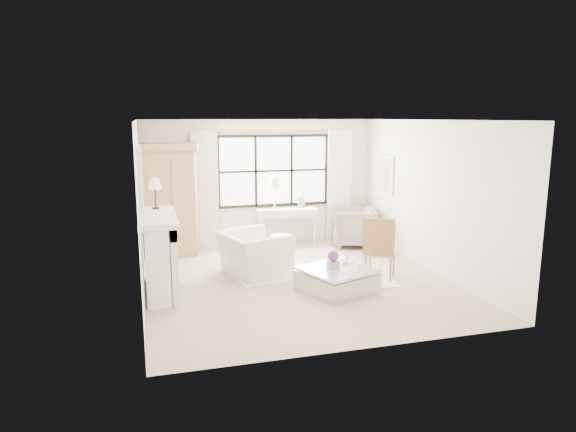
% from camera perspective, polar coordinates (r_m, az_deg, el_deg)
% --- Properties ---
extents(floor, '(5.50, 5.50, 0.00)m').
position_cam_1_polar(floor, '(8.84, 0.91, -7.16)').
color(floor, tan).
rests_on(floor, ground).
extents(ceiling, '(5.50, 5.50, 0.00)m').
position_cam_1_polar(ceiling, '(8.40, 0.97, 10.62)').
color(ceiling, white).
rests_on(ceiling, ground).
extents(wall_back, '(5.00, 0.00, 5.00)m').
position_cam_1_polar(wall_back, '(11.15, -3.12, 3.73)').
color(wall_back, white).
rests_on(wall_back, ground).
extents(wall_front, '(5.00, 0.00, 5.00)m').
position_cam_1_polar(wall_front, '(5.99, 8.51, -2.67)').
color(wall_front, silver).
rests_on(wall_front, ground).
extents(wall_left, '(0.00, 5.50, 5.50)m').
position_cam_1_polar(wall_left, '(8.17, -16.11, 0.66)').
color(wall_left, white).
rests_on(wall_left, ground).
extents(wall_right, '(0.00, 5.50, 5.50)m').
position_cam_1_polar(wall_right, '(9.53, 15.50, 2.12)').
color(wall_right, beige).
rests_on(wall_right, ground).
extents(window_pane, '(2.40, 0.02, 1.50)m').
position_cam_1_polar(window_pane, '(11.17, -1.60, 5.05)').
color(window_pane, white).
rests_on(window_pane, wall_back).
extents(window_frame, '(2.50, 0.04, 1.50)m').
position_cam_1_polar(window_frame, '(11.17, -1.59, 5.04)').
color(window_frame, black).
rests_on(window_frame, wall_back).
extents(curtain_rod, '(3.30, 0.04, 0.04)m').
position_cam_1_polar(curtain_rod, '(11.06, -1.55, 9.50)').
color(curtain_rod, '#B4803E').
rests_on(curtain_rod, wall_back).
extents(curtain_left, '(0.55, 0.10, 2.47)m').
position_cam_1_polar(curtain_left, '(10.87, -9.19, 2.81)').
color(curtain_left, beige).
rests_on(curtain_left, ground).
extents(curtain_right, '(0.55, 0.10, 2.47)m').
position_cam_1_polar(curtain_right, '(11.60, 5.72, 3.40)').
color(curtain_right, white).
rests_on(curtain_right, ground).
extents(fireplace, '(0.58, 1.66, 1.26)m').
position_cam_1_polar(fireplace, '(8.32, -14.29, -4.02)').
color(fireplace, silver).
rests_on(fireplace, ground).
extents(mirror_frame, '(0.05, 1.15, 0.95)m').
position_cam_1_polar(mirror_frame, '(8.10, -16.08, 4.09)').
color(mirror_frame, white).
rests_on(mirror_frame, wall_left).
extents(mirror_glass, '(0.02, 1.00, 0.80)m').
position_cam_1_polar(mirror_glass, '(8.10, -15.87, 4.10)').
color(mirror_glass, silver).
rests_on(mirror_glass, wall_left).
extents(art_frame, '(0.04, 0.62, 0.82)m').
position_cam_1_polar(art_frame, '(10.97, 10.84, 4.48)').
color(art_frame, white).
rests_on(art_frame, wall_right).
extents(art_canvas, '(0.01, 0.52, 0.72)m').
position_cam_1_polar(art_canvas, '(10.96, 10.74, 4.48)').
color(art_canvas, '#B5A18C').
rests_on(art_canvas, wall_right).
extents(mantel_lamp, '(0.22, 0.22, 0.51)m').
position_cam_1_polar(mantel_lamp, '(8.66, -14.58, 3.35)').
color(mantel_lamp, black).
rests_on(mantel_lamp, fireplace).
extents(armoire, '(1.21, 0.86, 2.24)m').
position_cam_1_polar(armoire, '(10.57, -12.84, 1.92)').
color(armoire, tan).
rests_on(armoire, floor).
extents(console_table, '(1.36, 0.69, 0.80)m').
position_cam_1_polar(console_table, '(11.22, -0.19, -1.13)').
color(console_table, white).
rests_on(console_table, floor).
extents(console_lamp, '(0.28, 0.28, 0.69)m').
position_cam_1_polar(console_lamp, '(10.99, -1.50, 3.68)').
color(console_lamp, gold).
rests_on(console_lamp, console_table).
extents(orchid_plant, '(0.31, 0.30, 0.44)m').
position_cam_1_polar(orchid_plant, '(11.23, 1.59, 2.09)').
color(orchid_plant, '#5C774F').
rests_on(orchid_plant, console_table).
extents(side_table, '(0.40, 0.40, 0.51)m').
position_cam_1_polar(side_table, '(9.93, -0.82, -3.14)').
color(side_table, white).
rests_on(side_table, floor).
extents(rug_left, '(1.73, 1.38, 0.03)m').
position_cam_1_polar(rug_left, '(9.22, -1.46, -6.30)').
color(rug_left, silver).
rests_on(rug_left, floor).
extents(rug_right, '(1.58, 1.23, 0.03)m').
position_cam_1_polar(rug_right, '(8.88, 6.61, -7.05)').
color(rug_right, white).
rests_on(rug_right, floor).
extents(club_armchair, '(1.32, 1.42, 0.76)m').
position_cam_1_polar(club_armchair, '(9.08, -3.88, -4.21)').
color(club_armchair, silver).
rests_on(club_armchair, floor).
extents(wingback_chair, '(1.13, 1.12, 0.82)m').
position_cam_1_polar(wingback_chair, '(11.17, 7.35, -1.23)').
color(wingback_chair, gray).
rests_on(wingback_chair, floor).
extents(french_chair, '(0.67, 0.67, 1.08)m').
position_cam_1_polar(french_chair, '(8.98, 10.17, -4.98)').
color(french_chair, olive).
rests_on(french_chair, floor).
extents(coffee_table, '(1.29, 1.29, 0.38)m').
position_cam_1_polar(coffee_table, '(8.29, 5.43, -7.13)').
color(coffee_table, silver).
rests_on(coffee_table, floor).
extents(planter_box, '(0.17, 0.17, 0.12)m').
position_cam_1_polar(planter_box, '(8.20, 5.02, -5.43)').
color(planter_box, gray).
rests_on(planter_box, coffee_table).
extents(planter_flowers, '(0.18, 0.18, 0.18)m').
position_cam_1_polar(planter_flowers, '(8.15, 5.04, -4.42)').
color(planter_flowers, '#572B6C').
rests_on(planter_flowers, planter_box).
extents(pillar_candle, '(0.10, 0.10, 0.12)m').
position_cam_1_polar(pillar_candle, '(8.15, 7.89, -5.60)').
color(pillar_candle, white).
rests_on(pillar_candle, coffee_table).
extents(coffee_vase, '(0.17, 0.17, 0.17)m').
position_cam_1_polar(coffee_vase, '(8.52, 6.26, -4.68)').
color(coffee_vase, white).
rests_on(coffee_vase, coffee_table).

